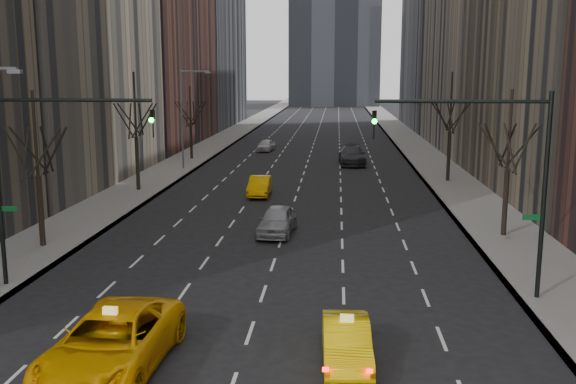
# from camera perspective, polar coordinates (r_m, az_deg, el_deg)

# --- Properties ---
(sidewalk_left) EXTENTS (4.50, 320.00, 0.15)m
(sidewalk_left) POSITION_cam_1_polar(r_m,az_deg,el_deg) (84.46, -6.01, 4.54)
(sidewalk_left) COLOR slate
(sidewalk_left) RESTS_ON ground
(sidewalk_right) EXTENTS (4.50, 320.00, 0.15)m
(sidewalk_right) POSITION_cam_1_polar(r_m,az_deg,el_deg) (83.61, 10.79, 4.35)
(sidewalk_right) COLOR slate
(sidewalk_right) RESTS_ON ground
(tree_lw_b) EXTENTS (3.36, 3.50, 7.82)m
(tree_lw_b) POSITION_cam_1_polar(r_m,az_deg,el_deg) (34.43, -21.32, 1.32)
(tree_lw_b) COLOR black
(tree_lw_b) RESTS_ON ground
(tree_lw_c) EXTENTS (3.36, 3.50, 8.74)m
(tree_lw_c) POSITION_cam_1_polar(r_m,az_deg,el_deg) (49.18, -13.33, 4.69)
(tree_lw_c) COLOR black
(tree_lw_c) RESTS_ON ground
(tree_lw_d) EXTENTS (3.36, 3.50, 7.36)m
(tree_lw_d) POSITION_cam_1_polar(r_m,az_deg,el_deg) (66.53, -8.63, 5.89)
(tree_lw_d) COLOR black
(tree_lw_d) RESTS_ON ground
(tree_rw_b) EXTENTS (3.36, 3.50, 7.82)m
(tree_rw_b) POSITION_cam_1_polar(r_m,az_deg,el_deg) (36.17, 18.92, 1.89)
(tree_rw_b) COLOR black
(tree_rw_b) RESTS_ON ground
(tree_rw_c) EXTENTS (3.36, 3.50, 8.74)m
(tree_rw_c) POSITION_cam_1_polar(r_m,az_deg,el_deg) (53.62, 14.18, 5.11)
(tree_rw_c) COLOR black
(tree_rw_c) RESTS_ON ground
(traffic_mast_left) EXTENTS (6.69, 0.39, 8.00)m
(traffic_mast_left) POSITION_cam_1_polar(r_m,az_deg,el_deg) (27.59, -21.47, 2.91)
(traffic_mast_left) COLOR black
(traffic_mast_left) RESTS_ON ground
(traffic_mast_right) EXTENTS (6.69, 0.39, 8.00)m
(traffic_mast_right) POSITION_cam_1_polar(r_m,az_deg,el_deg) (25.61, 18.40, 2.57)
(traffic_mast_right) COLOR black
(traffic_mast_right) RESTS_ON ground
(streetlight_far) EXTENTS (2.83, 0.22, 9.00)m
(streetlight_far) POSITION_cam_1_polar(r_m,az_deg,el_deg) (59.33, -9.10, 7.32)
(streetlight_far) COLOR slate
(streetlight_far) RESTS_ON ground
(taxi_suv) EXTENTS (3.26, 6.61, 1.81)m
(taxi_suv) POSITION_cam_1_polar(r_m,az_deg,el_deg) (20.25, -15.41, -12.80)
(taxi_suv) COLOR #F1A905
(taxi_suv) RESTS_ON ground
(taxi_sedan) EXTENTS (1.60, 4.16, 1.35)m
(taxi_sedan) POSITION_cam_1_polar(r_m,az_deg,el_deg) (20.23, 5.22, -13.18)
(taxi_sedan) COLOR yellow
(taxi_sedan) RESTS_ON ground
(silver_sedan_ahead) EXTENTS (2.14, 4.63, 1.54)m
(silver_sedan_ahead) POSITION_cam_1_polar(r_m,az_deg,el_deg) (35.52, -0.97, -2.53)
(silver_sedan_ahead) COLOR #94969C
(silver_sedan_ahead) RESTS_ON ground
(far_taxi) EXTENTS (1.54, 4.27, 1.40)m
(far_taxi) POSITION_cam_1_polar(r_m,az_deg,el_deg) (46.63, -2.52, 0.52)
(far_taxi) COLOR #F1AB05
(far_taxi) RESTS_ON ground
(far_suv_grey) EXTENTS (2.73, 6.24, 1.79)m
(far_suv_grey) POSITION_cam_1_polar(r_m,az_deg,el_deg) (62.95, 5.71, 3.26)
(far_suv_grey) COLOR #2A2A2E
(far_suv_grey) RESTS_ON ground
(far_car_white) EXTENTS (2.07, 4.08, 1.33)m
(far_car_white) POSITION_cam_1_polar(r_m,az_deg,el_deg) (73.49, -1.97, 4.17)
(far_car_white) COLOR silver
(far_car_white) RESTS_ON ground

